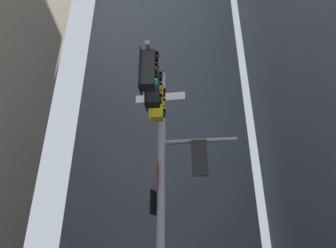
# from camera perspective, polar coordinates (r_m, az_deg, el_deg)

# --- Properties ---
(building_mid_block) EXTENTS (15.23, 15.23, 35.81)m
(building_mid_block) POSITION_cam_1_polar(r_m,az_deg,el_deg) (34.38, -1.28, 2.19)
(building_mid_block) COLOR #4C5460
(building_mid_block) RESTS_ON ground
(signal_pole_assembly) EXTENTS (3.26, 3.50, 8.28)m
(signal_pole_assembly) POSITION_cam_1_polar(r_m,az_deg,el_deg) (8.25, -0.76, -5.36)
(signal_pole_assembly) COLOR gray
(signal_pole_assembly) RESTS_ON ground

